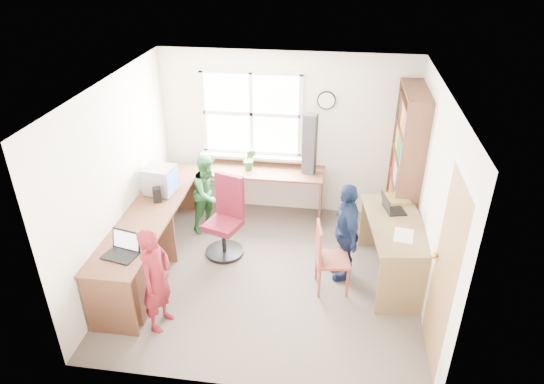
% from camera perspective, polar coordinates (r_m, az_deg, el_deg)
% --- Properties ---
extents(room, '(3.64, 3.44, 2.44)m').
position_cam_1_polar(room, '(5.57, -0.11, 0.75)').
color(room, '#4F453E').
rests_on(room, ground).
extents(l_desk, '(2.38, 2.95, 0.75)m').
position_cam_1_polar(l_desk, '(5.97, -13.34, -6.60)').
color(l_desk, brown).
rests_on(l_desk, ground).
extents(right_desk, '(0.80, 1.44, 0.79)m').
position_cam_1_polar(right_desk, '(5.98, 14.20, -5.28)').
color(right_desk, brown).
rests_on(right_desk, ground).
extents(bookshelf, '(0.30, 1.02, 2.10)m').
position_cam_1_polar(bookshelf, '(6.66, 15.38, 2.50)').
color(bookshelf, brown).
rests_on(bookshelf, ground).
extents(swivel_chair, '(0.64, 0.64, 1.09)m').
position_cam_1_polar(swivel_chair, '(6.35, -5.42, -3.41)').
color(swivel_chair, black).
rests_on(swivel_chair, ground).
extents(wooden_chair, '(0.44, 0.44, 0.88)m').
position_cam_1_polar(wooden_chair, '(5.71, 6.50, -7.46)').
color(wooden_chair, brown).
rests_on(wooden_chair, ground).
extents(crt_monitor, '(0.42, 0.38, 0.37)m').
position_cam_1_polar(crt_monitor, '(6.48, -13.04, 1.40)').
color(crt_monitor, '#9D9CA0').
rests_on(crt_monitor, l_desk).
extents(laptop_left, '(0.40, 0.36, 0.24)m').
position_cam_1_polar(laptop_left, '(5.46, -17.13, -6.42)').
color(laptop_left, black).
rests_on(laptop_left, l_desk).
extents(laptop_right, '(0.32, 0.36, 0.21)m').
position_cam_1_polar(laptop_right, '(6.07, 13.81, -1.70)').
color(laptop_right, black).
rests_on(laptop_right, right_desk).
extents(speaker_a, '(0.12, 0.12, 0.20)m').
position_cam_1_polar(speaker_a, '(6.32, -13.38, -0.33)').
color(speaker_a, black).
rests_on(speaker_a, l_desk).
extents(speaker_b, '(0.09, 0.09, 0.17)m').
position_cam_1_polar(speaker_b, '(6.72, -11.97, 1.56)').
color(speaker_b, black).
rests_on(speaker_b, l_desk).
extents(cd_tower, '(0.20, 0.19, 0.87)m').
position_cam_1_polar(cd_tower, '(6.77, 4.47, 5.63)').
color(cd_tower, black).
rests_on(cd_tower, l_desk).
extents(game_box, '(0.36, 0.36, 0.06)m').
position_cam_1_polar(game_box, '(6.30, 14.38, -0.82)').
color(game_box, red).
rests_on(game_box, right_desk).
extents(paper_a, '(0.35, 0.39, 0.00)m').
position_cam_1_polar(paper_a, '(5.67, -15.19, -5.36)').
color(paper_a, silver).
rests_on(paper_a, l_desk).
extents(paper_b, '(0.25, 0.33, 0.00)m').
position_cam_1_polar(paper_b, '(5.65, 15.24, -4.94)').
color(paper_b, silver).
rests_on(paper_b, right_desk).
extents(potted_plant, '(0.18, 0.15, 0.33)m').
position_cam_1_polar(potted_plant, '(6.94, -2.65, 3.82)').
color(potted_plant, '#2B6C2F').
rests_on(potted_plant, l_desk).
extents(person_red, '(0.37, 0.49, 1.22)m').
position_cam_1_polar(person_red, '(5.26, -13.45, -9.99)').
color(person_red, maroon).
rests_on(person_red, ground).
extents(person_green, '(0.65, 0.69, 1.13)m').
position_cam_1_polar(person_green, '(6.84, -7.48, -0.06)').
color(person_green, '#2E7535').
rests_on(person_green, ground).
extents(person_navy, '(0.48, 0.80, 1.27)m').
position_cam_1_polar(person_navy, '(5.87, 8.66, -4.61)').
color(person_navy, '#152244').
rests_on(person_navy, ground).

